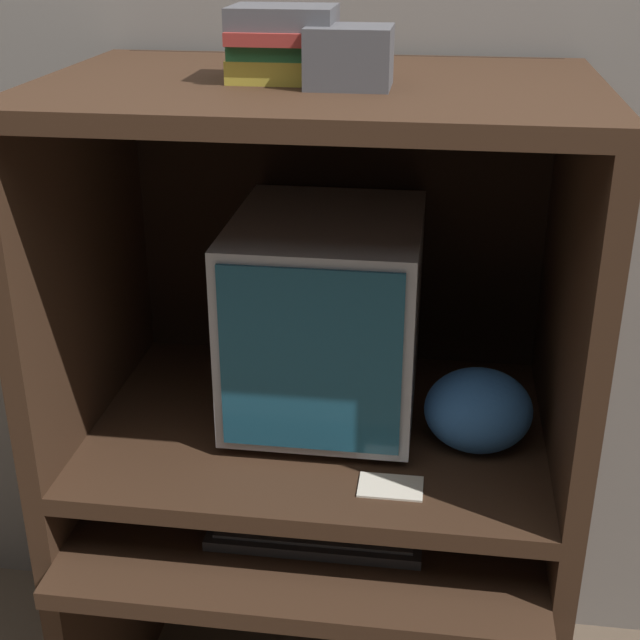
# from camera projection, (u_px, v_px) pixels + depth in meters

# --- Properties ---
(wall_back) EXTENTS (6.00, 0.06, 2.60)m
(wall_back) POSITION_uv_depth(u_px,v_px,m) (344.00, 124.00, 1.94)
(wall_back) COLOR gray
(wall_back) RESTS_ON ground_plane
(desk_base) EXTENTS (0.97, 0.74, 0.64)m
(desk_base) POSITION_uv_depth(u_px,v_px,m) (316.00, 586.00, 1.90)
(desk_base) COLOR #382316
(desk_base) RESTS_ON ground_plane
(desk_monitor_shelf) EXTENTS (0.97, 0.66, 0.14)m
(desk_monitor_shelf) POSITION_uv_depth(u_px,v_px,m) (319.00, 435.00, 1.81)
(desk_monitor_shelf) COLOR #382316
(desk_monitor_shelf) RESTS_ON desk_base
(hutch_upper) EXTENTS (0.97, 0.66, 0.68)m
(hutch_upper) POSITION_uv_depth(u_px,v_px,m) (322.00, 205.00, 1.65)
(hutch_upper) COLOR #382316
(hutch_upper) RESTS_ON desk_monitor_shelf
(crt_monitor) EXTENTS (0.36, 0.44, 0.41)m
(crt_monitor) POSITION_uv_depth(u_px,v_px,m) (326.00, 315.00, 1.76)
(crt_monitor) COLOR #B2B2B7
(crt_monitor) RESTS_ON desk_monitor_shelf
(keyboard) EXTENTS (0.40, 0.14, 0.03)m
(keyboard) POSITION_uv_depth(u_px,v_px,m) (316.00, 532.00, 1.68)
(keyboard) COLOR #2D2D30
(keyboard) RESTS_ON desk_base
(mouse) EXTENTS (0.07, 0.05, 0.03)m
(mouse) POSITION_uv_depth(u_px,v_px,m) (459.00, 542.00, 1.65)
(mouse) COLOR #28282B
(mouse) RESTS_ON desk_base
(snack_bag) EXTENTS (0.20, 0.15, 0.17)m
(snack_bag) POSITION_uv_depth(u_px,v_px,m) (478.00, 410.00, 1.67)
(snack_bag) COLOR #336BB7
(snack_bag) RESTS_ON desk_monitor_shelf
(book_stack) EXTENTS (0.18, 0.16, 0.12)m
(book_stack) POSITION_uv_depth(u_px,v_px,m) (283.00, 44.00, 1.49)
(book_stack) COLOR gold
(book_stack) RESTS_ON hutch_upper
(paper_card) EXTENTS (0.12, 0.08, 0.00)m
(paper_card) POSITION_uv_depth(u_px,v_px,m) (391.00, 487.00, 1.59)
(paper_card) COLOR beige
(paper_card) RESTS_ON desk_monitor_shelf
(storage_box) EXTENTS (0.14, 0.12, 0.10)m
(storage_box) POSITION_uv_depth(u_px,v_px,m) (349.00, 57.00, 1.43)
(storage_box) COLOR #4C4C51
(storage_box) RESTS_ON hutch_upper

